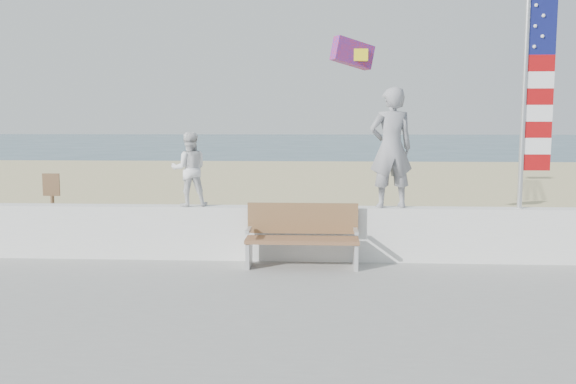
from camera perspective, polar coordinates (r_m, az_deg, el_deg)
name	(u,v)px	position (r m, az deg, el deg)	size (l,w,h in m)	color
ground	(266,305)	(8.50, -2.05, -10.49)	(220.00, 220.00, 0.00)	#2F4D5E
sand	(295,209)	(17.28, 0.66, -1.56)	(90.00, 40.00, 0.08)	#C4B883
seawall	(277,233)	(10.28, -1.05, -3.85)	(30.00, 0.35, 0.90)	white
adult	(391,148)	(10.16, 9.62, 4.10)	(0.72, 0.47, 1.98)	gray
child	(189,169)	(10.36, -9.21, 2.12)	(0.61, 0.47, 1.25)	white
bench	(302,235)	(9.80, 1.35, -4.02)	(1.80, 0.57, 1.00)	#8B5D3C
flag	(532,90)	(10.64, 21.90, 8.81)	(0.50, 0.08, 3.50)	silver
parafoil_kite	(354,53)	(13.87, 6.16, 12.76)	(1.03, 0.73, 0.71)	red
sign	(52,205)	(12.20, -21.18, -1.15)	(0.32, 0.07, 1.46)	brown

